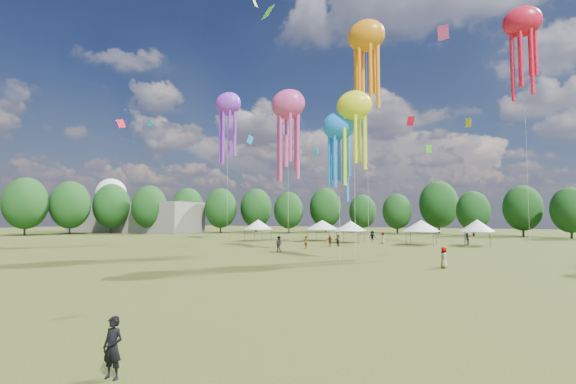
% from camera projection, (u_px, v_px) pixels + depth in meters
% --- Properties ---
extents(ground, '(300.00, 300.00, 0.00)m').
position_uv_depth(ground, '(49.00, 323.00, 16.41)').
color(ground, '#384416').
rests_on(ground, ground).
extents(observer_main, '(0.63, 0.44, 1.62)m').
position_uv_depth(observer_main, '(113.00, 348.00, 10.79)').
color(observer_main, black).
rests_on(observer_main, ground).
extents(spectator_near, '(0.99, 0.80, 1.92)m').
position_uv_depth(spectator_near, '(279.00, 244.00, 49.16)').
color(spectator_near, gray).
rests_on(spectator_near, ground).
extents(spectators_far, '(19.85, 32.15, 1.87)m').
position_uv_depth(spectators_far, '(381.00, 240.00, 58.74)').
color(spectators_far, gray).
rests_on(spectators_far, ground).
extents(festival_tents, '(39.78, 11.08, 3.86)m').
position_uv_depth(festival_tents, '(359.00, 225.00, 66.63)').
color(festival_tents, '#47474C').
rests_on(festival_tents, ground).
extents(show_kites, '(49.30, 26.50, 31.92)m').
position_uv_depth(show_kites, '(346.00, 88.00, 54.76)').
color(show_kites, '#DE418B').
rests_on(show_kites, ground).
extents(small_kites, '(74.16, 61.54, 45.26)m').
position_uv_depth(small_kites, '(352.00, 33.00, 56.47)').
color(small_kites, '#DE418B').
rests_on(small_kites, ground).
extents(treeline, '(201.57, 95.24, 13.43)m').
position_uv_depth(treeline, '(366.00, 204.00, 74.58)').
color(treeline, '#38281C').
rests_on(treeline, ground).
extents(hangar, '(40.00, 12.00, 8.00)m').
position_uv_depth(hangar, '(133.00, 218.00, 112.76)').
color(hangar, gray).
rests_on(hangar, ground).
extents(radome, '(9.00, 9.00, 16.00)m').
position_uv_depth(radome, '(111.00, 198.00, 125.51)').
color(radome, white).
rests_on(radome, ground).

